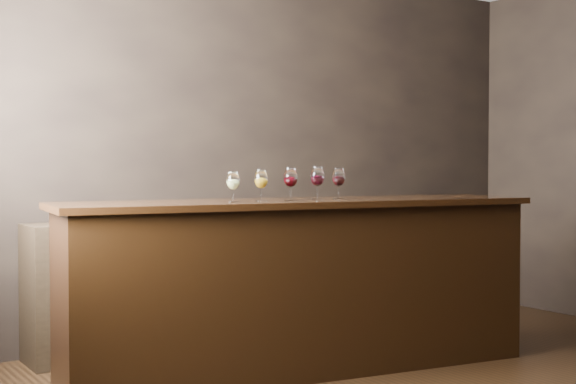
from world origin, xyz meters
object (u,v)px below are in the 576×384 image
glass_red_c (339,178)px  glass_white (233,181)px  glass_red_b (317,177)px  bar_counter (301,288)px  glass_amber (261,180)px  back_bar_shelf (204,281)px  glass_red_a (291,178)px

glass_red_c → glass_white: bearing=-175.5°
glass_white → glass_red_c: (0.81, 0.06, 0.01)m
glass_red_b → bar_counter: bearing=178.0°
glass_amber → glass_red_c: glass_red_c is taller
bar_counter → glass_red_b: 0.70m
bar_counter → back_bar_shelf: (-0.17, 0.99, -0.06)m
bar_counter → back_bar_shelf: bar_counter is taller
back_bar_shelf → glass_red_b: size_ratio=12.03×
back_bar_shelf → glass_red_b: glass_red_b is taller
back_bar_shelf → glass_white: bearing=-107.9°
glass_amber → glass_red_a: bearing=-6.1°
bar_counter → glass_amber: 0.74m
glass_white → glass_red_a: size_ratio=0.90×
glass_red_a → glass_red_c: bearing=7.5°
glass_white → glass_red_a: 0.40m
glass_red_a → glass_white: bearing=-178.6°
glass_red_a → glass_red_c: (0.40, 0.05, -0.00)m
glass_white → glass_amber: 0.21m
back_bar_shelf → glass_red_a: 1.26m
bar_counter → glass_red_a: glass_red_a is taller
glass_white → glass_red_b: size_ratio=0.87×
bar_counter → glass_red_a: 0.69m
back_bar_shelf → glass_white: (-0.33, -1.02, 0.73)m
bar_counter → back_bar_shelf: bearing=107.4°
glass_red_b → glass_red_c: (0.19, 0.03, -0.01)m
glass_white → glass_red_a: (0.40, 0.01, 0.01)m
bar_counter → glass_red_b: (0.12, -0.00, 0.69)m
glass_red_b → glass_red_c: bearing=8.9°
back_bar_shelf → glass_red_c: 1.31m
back_bar_shelf → glass_red_b: bearing=-73.7°
glass_red_c → back_bar_shelf: bearing=116.4°
glass_red_a → glass_red_b: glass_red_b is taller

